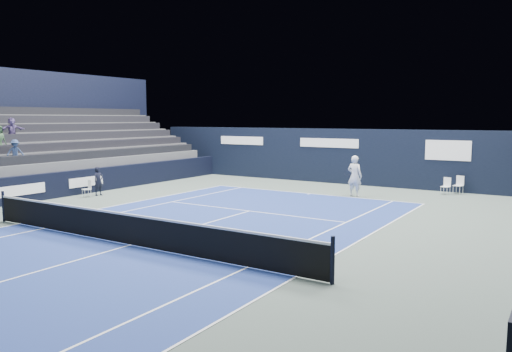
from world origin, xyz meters
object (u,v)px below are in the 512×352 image
Objects in this scene: line_judge_chair at (88,187)px; tennis_net at (129,228)px; folding_chair_back_b at (459,184)px; folding_chair_back_a at (446,185)px; tennis_player at (355,176)px.

tennis_net reaches higher than line_judge_chair.
folding_chair_back_a is at bearing -115.64° from folding_chair_back_b.
folding_chair_back_a is at bearing 52.25° from line_judge_chair.
line_judge_chair is (-14.59, -10.43, -0.05)m from folding_chair_back_b.
folding_chair_back_b is 0.07× the size of tennis_net.
folding_chair_back_a is 16.27m from tennis_net.
folding_chair_back_a is at bearing 69.55° from tennis_net.
folding_chair_back_b is at bearing 68.61° from tennis_net.
tennis_player reaches higher than line_judge_chair.
tennis_net is 12.44m from tennis_player.
folding_chair_back_a is 0.06× the size of tennis_net.
tennis_net is at bearing -94.01° from folding_chair_back_b.
folding_chair_back_a reaches higher than line_judge_chair.
folding_chair_back_a is 0.93× the size of folding_chair_back_b.
tennis_net is at bearing -95.54° from folding_chair_back_a.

